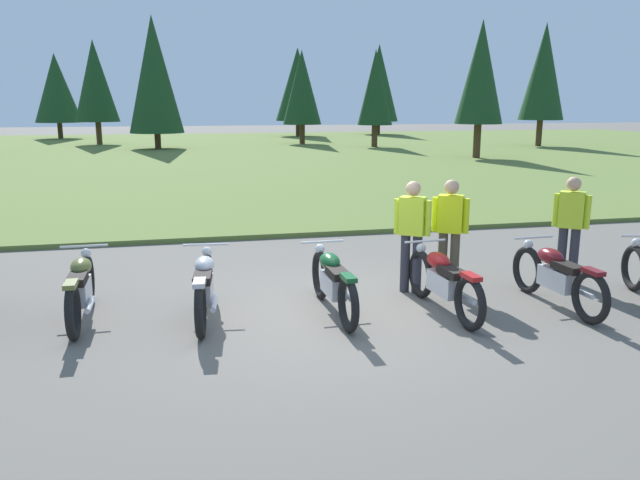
% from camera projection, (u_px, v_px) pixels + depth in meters
% --- Properties ---
extents(ground_plane, '(140.00, 140.00, 0.00)m').
position_uv_depth(ground_plane, '(330.00, 315.00, 8.35)').
color(ground_plane, '#605B54').
extents(grass_moorland, '(80.00, 44.00, 0.10)m').
position_uv_depth(grass_moorland, '(214.00, 154.00, 33.97)').
color(grass_moorland, '#5B7033').
rests_on(grass_moorland, ground).
extents(forest_treeline, '(44.52, 25.99, 8.26)m').
position_uv_depth(forest_treeline, '(175.00, 78.00, 38.78)').
color(forest_treeline, '#47331E').
rests_on(forest_treeline, ground).
extents(motorcycle_olive, '(0.62, 2.10, 0.88)m').
position_uv_depth(motorcycle_olive, '(81.00, 288.00, 8.06)').
color(motorcycle_olive, black).
rests_on(motorcycle_olive, ground).
extents(motorcycle_silver, '(0.62, 2.10, 0.88)m').
position_uv_depth(motorcycle_silver, '(204.00, 286.00, 8.14)').
color(motorcycle_silver, black).
rests_on(motorcycle_silver, ground).
extents(motorcycle_british_green, '(0.62, 2.10, 0.88)m').
position_uv_depth(motorcycle_british_green, '(333.00, 282.00, 8.34)').
color(motorcycle_british_green, black).
rests_on(motorcycle_british_green, ground).
extents(motorcycle_red, '(0.62, 2.10, 0.88)m').
position_uv_depth(motorcycle_red, '(443.00, 281.00, 8.38)').
color(motorcycle_red, black).
rests_on(motorcycle_red, ground).
extents(motorcycle_maroon, '(0.62, 2.10, 0.88)m').
position_uv_depth(motorcycle_maroon, '(557.00, 276.00, 8.62)').
color(motorcycle_maroon, black).
rests_on(motorcycle_maroon, ground).
extents(rider_near_row_end, '(0.44, 0.40, 1.67)m').
position_uv_depth(rider_near_row_end, '(570.00, 223.00, 9.68)').
color(rider_near_row_end, '#2D2D38').
rests_on(rider_near_row_end, ground).
extents(rider_in_hivis_vest, '(0.48, 0.38, 1.67)m').
position_uv_depth(rider_in_hivis_vest, '(450.00, 228.00, 9.33)').
color(rider_in_hivis_vest, '#4C4233').
rests_on(rider_in_hivis_vest, ground).
extents(rider_checking_bike, '(0.47, 0.39, 1.67)m').
position_uv_depth(rider_checking_bike, '(412.00, 230.00, 9.16)').
color(rider_checking_bike, '#2D2D38').
rests_on(rider_checking_bike, ground).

